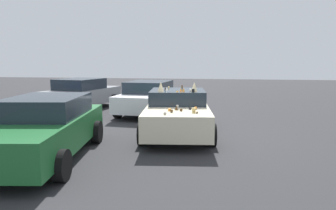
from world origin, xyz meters
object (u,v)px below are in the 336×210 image
object	(u,v)px
art_car_decorated	(177,112)
parked_sedan_behind_left	(82,94)
parked_sedan_far_left	(45,128)
parked_sedan_near_left	(150,97)

from	to	relation	value
art_car_decorated	parked_sedan_behind_left	distance (m)	6.54
parked_sedan_behind_left	parked_sedan_far_left	distance (m)	7.42
art_car_decorated	parked_sedan_far_left	bearing A→B (deg)	-49.86
parked_sedan_near_left	parked_sedan_far_left	bearing A→B (deg)	175.52
parked_sedan_behind_left	parked_sedan_far_left	bearing A→B (deg)	-150.34
art_car_decorated	parked_sedan_behind_left	world-z (taller)	art_car_decorated
parked_sedan_behind_left	parked_sedan_far_left	world-z (taller)	parked_sedan_behind_left
art_car_decorated	parked_sedan_near_left	xyz separation A→B (m)	(3.46, 1.67, 0.04)
art_car_decorated	parked_sedan_near_left	distance (m)	3.85
parked_sedan_far_left	parked_sedan_near_left	bearing A→B (deg)	161.77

